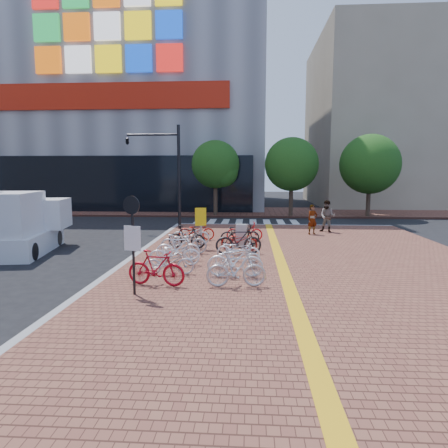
# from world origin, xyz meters

# --- Properties ---
(ground) EXTENTS (120.00, 120.00, 0.00)m
(ground) POSITION_xyz_m (0.00, 0.00, 0.00)
(ground) COLOR black
(ground) RESTS_ON ground
(sidewalk) EXTENTS (14.00, 34.00, 0.15)m
(sidewalk) POSITION_xyz_m (3.00, -5.00, 0.07)
(sidewalk) COLOR brown
(sidewalk) RESTS_ON ground
(tactile_strip) EXTENTS (0.40, 34.00, 0.01)m
(tactile_strip) POSITION_xyz_m (2.00, -5.00, 0.16)
(tactile_strip) COLOR gold
(tactile_strip) RESTS_ON sidewalk
(kerb_west) EXTENTS (0.25, 34.00, 0.15)m
(kerb_west) POSITION_xyz_m (-4.00, -5.00, 0.08)
(kerb_west) COLOR gray
(kerb_west) RESTS_ON ground
(kerb_north) EXTENTS (14.00, 0.25, 0.15)m
(kerb_north) POSITION_xyz_m (3.00, 12.00, 0.08)
(kerb_north) COLOR gray
(kerb_north) RESTS_ON ground
(far_sidewalk) EXTENTS (70.00, 8.00, 0.15)m
(far_sidewalk) POSITION_xyz_m (0.00, 21.00, 0.07)
(far_sidewalk) COLOR brown
(far_sidewalk) RESTS_ON ground
(department_store) EXTENTS (36.00, 24.27, 28.00)m
(department_store) POSITION_xyz_m (-15.99, 31.95, 13.98)
(department_store) COLOR gray
(department_store) RESTS_ON ground
(building_beige) EXTENTS (20.00, 18.00, 18.00)m
(building_beige) POSITION_xyz_m (18.00, 32.00, 9.00)
(building_beige) COLOR gray
(building_beige) RESTS_ON ground
(crosswalk) EXTENTS (7.50, 4.00, 0.01)m
(crosswalk) POSITION_xyz_m (0.50, 14.00, 0.01)
(crosswalk) COLOR silver
(crosswalk) RESTS_ON ground
(street_trees) EXTENTS (16.20, 4.60, 6.35)m
(street_trees) POSITION_xyz_m (5.04, 17.45, 4.10)
(street_trees) COLOR #38281E
(street_trees) RESTS_ON far_sidewalk
(bike_0) EXTENTS (1.88, 0.79, 1.10)m
(bike_0) POSITION_xyz_m (-2.03, -2.65, 0.70)
(bike_0) COLOR #AA0C1B
(bike_0) RESTS_ON sidewalk
(bike_1) EXTENTS (1.75, 0.89, 0.87)m
(bike_1) POSITION_xyz_m (-1.89, -1.38, 0.59)
(bike_1) COLOR silver
(bike_1) RESTS_ON sidewalk
(bike_2) EXTENTS (1.95, 1.01, 0.98)m
(bike_2) POSITION_xyz_m (-1.96, -0.09, 0.64)
(bike_2) COLOR white
(bike_2) RESTS_ON sidewalk
(bike_3) EXTENTS (1.77, 0.65, 1.04)m
(bike_3) POSITION_xyz_m (-1.99, 0.79, 0.67)
(bike_3) COLOR white
(bike_3) RESTS_ON sidewalk
(bike_4) EXTENTS (2.02, 0.87, 1.03)m
(bike_4) POSITION_xyz_m (-2.00, 2.13, 0.66)
(bike_4) COLOR #B1B1B6
(bike_4) RESTS_ON sidewalk
(bike_5) EXTENTS (1.81, 0.76, 1.05)m
(bike_5) POSITION_xyz_m (-2.07, 3.35, 0.68)
(bike_5) COLOR black
(bike_5) RESTS_ON sidewalk
(bike_6) EXTENTS (1.83, 0.66, 0.96)m
(bike_6) POSITION_xyz_m (-2.04, 4.44, 0.63)
(bike_6) COLOR white
(bike_6) RESTS_ON sidewalk
(bike_7) EXTENTS (1.87, 0.85, 0.95)m
(bike_7) POSITION_xyz_m (-1.91, 5.56, 0.62)
(bike_7) COLOR #B6160D
(bike_7) RESTS_ON sidewalk
(bike_8) EXTENTS (1.84, 0.68, 1.08)m
(bike_8) POSITION_xyz_m (0.40, -2.67, 0.69)
(bike_8) COLOR #B0B0B5
(bike_8) RESTS_ON sidewalk
(bike_9) EXTENTS (1.87, 0.59, 1.11)m
(bike_9) POSITION_xyz_m (0.32, -1.51, 0.71)
(bike_9) COLOR white
(bike_9) RESTS_ON sidewalk
(bike_10) EXTENTS (1.72, 0.82, 0.87)m
(bike_10) POSITION_xyz_m (0.39, -0.31, 0.58)
(bike_10) COLOR silver
(bike_10) RESTS_ON sidewalk
(bike_11) EXTENTS (1.80, 0.90, 0.90)m
(bike_11) POSITION_xyz_m (0.35, 0.89, 0.60)
(bike_11) COLOR white
(bike_11) RESTS_ON sidewalk
(bike_12) EXTENTS (1.99, 0.79, 1.16)m
(bike_12) POSITION_xyz_m (0.32, 2.20, 0.73)
(bike_12) COLOR black
(bike_12) RESTS_ON sidewalk
(bike_13) EXTENTS (1.73, 0.89, 0.87)m
(bike_13) POSITION_xyz_m (0.32, 3.09, 0.58)
(bike_13) COLOR #AF120C
(bike_13) RESTS_ON sidewalk
(bike_14) EXTENTS (1.96, 0.95, 0.99)m
(bike_14) POSITION_xyz_m (0.32, 4.49, 0.64)
(bike_14) COLOR black
(bike_14) RESTS_ON sidewalk
(bike_15) EXTENTS (1.86, 0.79, 0.95)m
(bike_15) POSITION_xyz_m (0.52, 5.54, 0.63)
(bike_15) COLOR #B80D11
(bike_15) RESTS_ON sidewalk
(pedestrian_a) EXTENTS (0.72, 0.62, 1.66)m
(pedestrian_a) POSITION_xyz_m (4.25, 7.88, 0.98)
(pedestrian_a) COLOR gray
(pedestrian_a) RESTS_ON sidewalk
(pedestrian_b) EXTENTS (1.10, 1.01, 1.83)m
(pedestrian_b) POSITION_xyz_m (5.24, 8.80, 1.07)
(pedestrian_b) COLOR #4D5162
(pedestrian_b) RESTS_ON sidewalk
(utility_box) EXTENTS (0.55, 0.44, 1.07)m
(utility_box) POSITION_xyz_m (0.42, 3.78, 0.68)
(utility_box) COLOR silver
(utility_box) RESTS_ON sidewalk
(yellow_sign) EXTENTS (0.50, 0.17, 1.85)m
(yellow_sign) POSITION_xyz_m (-1.40, 3.33, 1.43)
(yellow_sign) COLOR #B7B7BC
(yellow_sign) RESTS_ON sidewalk
(notice_sign) EXTENTS (0.51, 0.19, 2.80)m
(notice_sign) POSITION_xyz_m (-2.44, -3.62, 1.92)
(notice_sign) COLOR black
(notice_sign) RESTS_ON sidewalk
(traffic_light_pole) EXTENTS (3.34, 1.29, 6.22)m
(traffic_light_pole) POSITION_xyz_m (-4.94, 9.60, 4.45)
(traffic_light_pole) COLOR black
(traffic_light_pole) RESTS_ON sidewalk
(box_truck) EXTENTS (2.85, 5.03, 2.74)m
(box_truck) POSITION_xyz_m (-9.20, 2.48, 1.29)
(box_truck) COLOR silver
(box_truck) RESTS_ON ground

